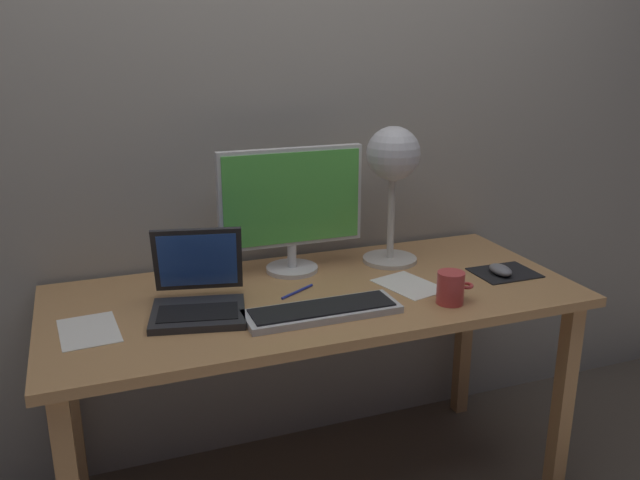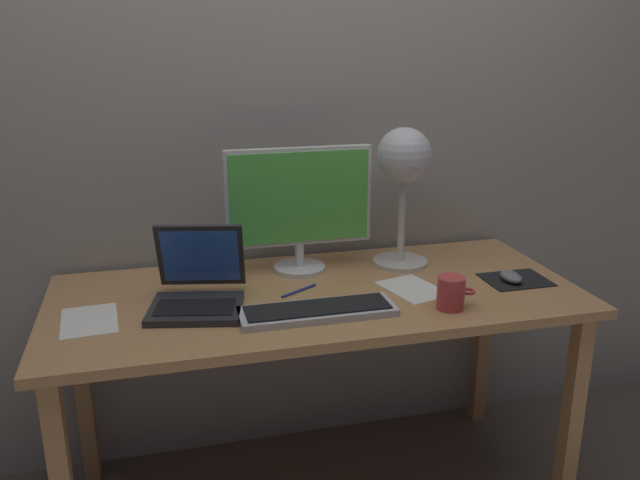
% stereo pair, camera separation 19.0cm
% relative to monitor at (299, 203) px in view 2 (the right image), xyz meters
% --- Properties ---
extents(back_wall, '(4.80, 0.06, 2.60)m').
position_rel_monitor_xyz_m(back_wall, '(0.01, 0.20, 0.33)').
color(back_wall, '#9E998E').
rests_on(back_wall, ground).
extents(desk, '(1.60, 0.70, 0.74)m').
position_rel_monitor_xyz_m(desk, '(0.01, -0.20, -0.31)').
color(desk, tan).
rests_on(desk, ground).
extents(monitor, '(0.48, 0.17, 0.41)m').
position_rel_monitor_xyz_m(monitor, '(0.00, 0.00, 0.00)').
color(monitor, silver).
rests_on(monitor, desk).
extents(keyboard_main, '(0.44, 0.14, 0.03)m').
position_rel_monitor_xyz_m(keyboard_main, '(-0.03, -0.37, -0.22)').
color(keyboard_main, silver).
rests_on(keyboard_main, desk).
extents(laptop, '(0.31, 0.33, 0.22)m').
position_rel_monitor_xyz_m(laptop, '(-0.35, -0.20, -0.17)').
color(laptop, '#28282B').
rests_on(laptop, desk).
extents(desk_lamp, '(0.19, 0.19, 0.47)m').
position_rel_monitor_xyz_m(desk_lamp, '(0.35, -0.03, 0.11)').
color(desk_lamp, beige).
rests_on(desk_lamp, desk).
extents(mousepad, '(0.20, 0.16, 0.00)m').
position_rel_monitor_xyz_m(mousepad, '(0.65, -0.27, -0.23)').
color(mousepad, black).
rests_on(mousepad, desk).
extents(mouse, '(0.06, 0.10, 0.03)m').
position_rel_monitor_xyz_m(mouse, '(0.62, -0.28, -0.21)').
color(mouse, slate).
rests_on(mouse, mousepad).
extents(coffee_mug, '(0.11, 0.08, 0.10)m').
position_rel_monitor_xyz_m(coffee_mug, '(0.35, -0.42, -0.18)').
color(coffee_mug, '#CC3F3F').
rests_on(coffee_mug, desk).
extents(paper_sheet_near_mouse, '(0.16, 0.22, 0.00)m').
position_rel_monitor_xyz_m(paper_sheet_near_mouse, '(-0.65, -0.25, -0.23)').
color(paper_sheet_near_mouse, white).
rests_on(paper_sheet_near_mouse, desk).
extents(paper_sheet_by_keyboard, '(0.20, 0.24, 0.00)m').
position_rel_monitor_xyz_m(paper_sheet_by_keyboard, '(0.30, -0.25, -0.23)').
color(paper_sheet_by_keyboard, white).
rests_on(paper_sheet_by_keyboard, desk).
extents(pen, '(0.12, 0.08, 0.01)m').
position_rel_monitor_xyz_m(pen, '(-0.05, -0.19, -0.23)').
color(pen, '#2633A5').
rests_on(pen, desk).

